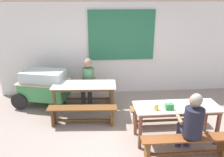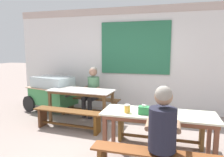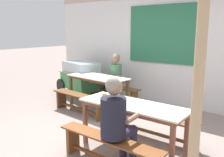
{
  "view_description": "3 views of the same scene",
  "coord_description": "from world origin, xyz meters",
  "px_view_note": "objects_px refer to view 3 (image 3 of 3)",
  "views": [
    {
      "loc": [
        -0.88,
        -4.21,
        2.86
      ],
      "look_at": [
        -0.45,
        0.97,
        1.0
      ],
      "focal_mm": 36.96,
      "sensor_mm": 36.0,
      "label": 1
    },
    {
      "loc": [
        0.92,
        -3.31,
        1.74
      ],
      "look_at": [
        -0.3,
        1.01,
        1.11
      ],
      "focal_mm": 33.2,
      "sensor_mm": 36.0,
      "label": 2
    },
    {
      "loc": [
        2.74,
        -3.22,
        1.9
      ],
      "look_at": [
        -0.42,
        0.85,
        0.87
      ],
      "focal_mm": 39.42,
      "sensor_mm": 36.0,
      "label": 3
    }
  ],
  "objects_px": {
    "bench_near_front": "(108,147)",
    "food_cart": "(81,76)",
    "tissue_box": "(117,100)",
    "bench_far_front": "(80,101)",
    "bench_near_back": "(151,122)",
    "dining_table_far": "(98,80)",
    "person_center_facing": "(114,76)",
    "person_near_front": "(116,117)",
    "dining_table_near": "(133,109)",
    "condiment_jar": "(105,97)",
    "bench_far_back": "(114,91)",
    "wooden_support_post": "(197,107)"
  },
  "relations": [
    {
      "from": "dining_table_far",
      "to": "food_cart",
      "type": "bearing_deg",
      "value": 154.62
    },
    {
      "from": "bench_far_front",
      "to": "bench_far_back",
      "type": "bearing_deg",
      "value": 86.36
    },
    {
      "from": "dining_table_far",
      "to": "person_near_front",
      "type": "bearing_deg",
      "value": -43.81
    },
    {
      "from": "dining_table_far",
      "to": "bench_far_front",
      "type": "bearing_deg",
      "value": -93.64
    },
    {
      "from": "bench_near_front",
      "to": "person_near_front",
      "type": "bearing_deg",
      "value": 33.8
    },
    {
      "from": "dining_table_near",
      "to": "person_center_facing",
      "type": "distance_m",
      "value": 2.62
    },
    {
      "from": "bench_far_front",
      "to": "tissue_box",
      "type": "xyz_separation_m",
      "value": [
        1.73,
        -0.89,
        0.54
      ]
    },
    {
      "from": "bench_far_back",
      "to": "bench_far_front",
      "type": "height_order",
      "value": "same"
    },
    {
      "from": "person_center_facing",
      "to": "tissue_box",
      "type": "xyz_separation_m",
      "value": [
        1.61,
        -2.01,
        0.1
      ]
    },
    {
      "from": "dining_table_far",
      "to": "condiment_jar",
      "type": "xyz_separation_m",
      "value": [
        1.44,
        -1.49,
        0.15
      ]
    },
    {
      "from": "dining_table_far",
      "to": "wooden_support_post",
      "type": "distance_m",
      "value": 3.96
    },
    {
      "from": "dining_table_near",
      "to": "bench_near_back",
      "type": "height_order",
      "value": "dining_table_near"
    },
    {
      "from": "food_cart",
      "to": "bench_far_front",
      "type": "bearing_deg",
      "value": -46.4
    },
    {
      "from": "bench_far_front",
      "to": "person_near_front",
      "type": "height_order",
      "value": "person_near_front"
    },
    {
      "from": "person_center_facing",
      "to": "bench_near_front",
      "type": "bearing_deg",
      "value": -53.97
    },
    {
      "from": "bench_far_front",
      "to": "condiment_jar",
      "type": "bearing_deg",
      "value": -30.92
    },
    {
      "from": "bench_far_front",
      "to": "person_near_front",
      "type": "bearing_deg",
      "value": -32.81
    },
    {
      "from": "dining_table_far",
      "to": "bench_far_front",
      "type": "distance_m",
      "value": 0.72
    },
    {
      "from": "food_cart",
      "to": "person_center_facing",
      "type": "relative_size",
      "value": 1.34
    },
    {
      "from": "tissue_box",
      "to": "food_cart",
      "type": "bearing_deg",
      "value": 144.34
    },
    {
      "from": "bench_far_front",
      "to": "condiment_jar",
      "type": "xyz_separation_m",
      "value": [
        1.48,
        -0.89,
        0.54
      ]
    },
    {
      "from": "bench_near_back",
      "to": "dining_table_far",
      "type": "bearing_deg",
      "value": 158.13
    },
    {
      "from": "bench_near_front",
      "to": "food_cart",
      "type": "bearing_deg",
      "value": 140.35
    },
    {
      "from": "person_near_front",
      "to": "person_center_facing",
      "type": "bearing_deg",
      "value": 128.03
    },
    {
      "from": "wooden_support_post",
      "to": "condiment_jar",
      "type": "bearing_deg",
      "value": 154.96
    },
    {
      "from": "bench_near_back",
      "to": "person_center_facing",
      "type": "bearing_deg",
      "value": 144.66
    },
    {
      "from": "dining_table_near",
      "to": "bench_far_front",
      "type": "height_order",
      "value": "dining_table_near"
    },
    {
      "from": "dining_table_near",
      "to": "food_cart",
      "type": "bearing_deg",
      "value": 147.86
    },
    {
      "from": "bench_near_front",
      "to": "dining_table_near",
      "type": "bearing_deg",
      "value": 89.87
    },
    {
      "from": "person_center_facing",
      "to": "tissue_box",
      "type": "bearing_deg",
      "value": -51.34
    },
    {
      "from": "dining_table_far",
      "to": "bench_near_back",
      "type": "distance_m",
      "value": 2.09
    },
    {
      "from": "bench_near_front",
      "to": "person_near_front",
      "type": "xyz_separation_m",
      "value": [
        0.09,
        0.06,
        0.45
      ]
    },
    {
      "from": "dining_table_far",
      "to": "person_center_facing",
      "type": "xyz_separation_m",
      "value": [
        0.09,
        0.52,
        0.04
      ]
    },
    {
      "from": "bench_near_front",
      "to": "tissue_box",
      "type": "xyz_separation_m",
      "value": [
        -0.2,
        0.48,
        0.54
      ]
    },
    {
      "from": "bench_far_front",
      "to": "tissue_box",
      "type": "distance_m",
      "value": 2.02
    },
    {
      "from": "dining_table_far",
      "to": "dining_table_near",
      "type": "relative_size",
      "value": 0.94
    },
    {
      "from": "dining_table_near",
      "to": "bench_near_back",
      "type": "relative_size",
      "value": 1.02
    },
    {
      "from": "dining_table_far",
      "to": "bench_far_front",
      "type": "height_order",
      "value": "dining_table_far"
    },
    {
      "from": "bench_far_front",
      "to": "bench_near_back",
      "type": "height_order",
      "value": "same"
    },
    {
      "from": "condiment_jar",
      "to": "food_cart",
      "type": "bearing_deg",
      "value": 141.73
    },
    {
      "from": "person_center_facing",
      "to": "person_near_front",
      "type": "xyz_separation_m",
      "value": [
        1.9,
        -2.43,
        0.01
      ]
    },
    {
      "from": "tissue_box",
      "to": "wooden_support_post",
      "type": "bearing_deg",
      "value": -28.68
    },
    {
      "from": "dining_table_near",
      "to": "food_cart",
      "type": "distance_m",
      "value": 3.56
    },
    {
      "from": "person_center_facing",
      "to": "person_near_front",
      "type": "height_order",
      "value": "person_near_front"
    },
    {
      "from": "person_center_facing",
      "to": "wooden_support_post",
      "type": "height_order",
      "value": "wooden_support_post"
    },
    {
      "from": "person_near_front",
      "to": "dining_table_far",
      "type": "bearing_deg",
      "value": 136.19
    },
    {
      "from": "bench_near_back",
      "to": "bench_near_front",
      "type": "xyz_separation_m",
      "value": [
        -0.0,
        -1.21,
        -0.01
      ]
    },
    {
      "from": "bench_near_front",
      "to": "wooden_support_post",
      "type": "height_order",
      "value": "wooden_support_post"
    },
    {
      "from": "dining_table_far",
      "to": "tissue_box",
      "type": "bearing_deg",
      "value": -41.26
    },
    {
      "from": "condiment_jar",
      "to": "tissue_box",
      "type": "bearing_deg",
      "value": -0.06
    }
  ]
}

